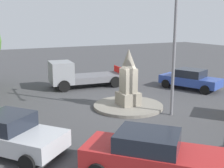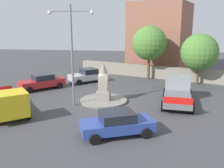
{
  "view_description": "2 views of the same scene",
  "coord_description": "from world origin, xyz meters",
  "views": [
    {
      "loc": [
        -13.71,
        8.26,
        4.95
      ],
      "look_at": [
        0.15,
        0.99,
        1.48
      ],
      "focal_mm": 45.54,
      "sensor_mm": 36.0,
      "label": 1
    },
    {
      "loc": [
        3.43,
        -20.41,
        6.6
      ],
      "look_at": [
        0.75,
        -0.14,
        1.6
      ],
      "focal_mm": 40.23,
      "sensor_mm": 36.0,
      "label": 2
    }
  ],
  "objects": [
    {
      "name": "car_silver_passing",
      "position": [
        -3.03,
        6.93,
        0.77
      ],
      "size": [
        4.2,
        3.88,
        1.54
      ],
      "color": "#B7BABF",
      "rests_on": "ground"
    },
    {
      "name": "truck_yellow_near_island",
      "position": [
        -6.21,
        -4.36,
        0.99
      ],
      "size": [
        5.48,
        6.08,
        2.07
      ],
      "color": "yellow",
      "rests_on": "ground"
    },
    {
      "name": "tree_mid_cluster",
      "position": [
        3.9,
        9.47,
        4.28
      ],
      "size": [
        4.03,
        4.03,
        6.31
      ],
      "color": "brown",
      "rests_on": "ground"
    },
    {
      "name": "streetlamp",
      "position": [
        -2.25,
        -1.37,
        4.82
      ],
      "size": [
        3.58,
        0.28,
        8.0
      ],
      "color": "slate",
      "rests_on": "ground"
    },
    {
      "name": "corner_building",
      "position": [
        5.51,
        16.03,
        4.65
      ],
      "size": [
        9.55,
        10.34,
        9.3
      ],
      "primitive_type": "cube",
      "rotation": [
        0.0,
        0.0,
        2.81
      ],
      "color": "#935B47",
      "rests_on": "ground"
    },
    {
      "name": "ground_plane",
      "position": [
        0.0,
        0.0,
        0.0
      ],
      "size": [
        80.0,
        80.0,
        0.0
      ],
      "primitive_type": "plane",
      "color": "#424244"
    },
    {
      "name": "car_red_approaching",
      "position": [
        -6.88,
        3.26,
        0.78
      ],
      "size": [
        4.38,
        4.29,
        1.53
      ],
      "color": "#B22323",
      "rests_on": "ground"
    },
    {
      "name": "tree_near_wall",
      "position": [
        9.24,
        7.63,
        3.51
      ],
      "size": [
        4.01,
        4.01,
        5.52
      ],
      "color": "brown",
      "rests_on": "ground"
    },
    {
      "name": "monument",
      "position": [
        0.0,
        0.0,
        1.62
      ],
      "size": [
        1.14,
        1.14,
        3.26
      ],
      "color": "gray",
      "rests_on": "traffic_island"
    },
    {
      "name": "traffic_island",
      "position": [
        0.0,
        0.0,
        0.09
      ],
      "size": [
        4.06,
        4.06,
        0.17
      ],
      "primitive_type": "cylinder",
      "color": "gray",
      "rests_on": "ground"
    },
    {
      "name": "car_blue_parked_left",
      "position": [
        1.9,
        -6.49,
        0.76
      ],
      "size": [
        4.71,
        3.29,
        1.49
      ],
      "color": "#2D479E",
      "rests_on": "ground"
    },
    {
      "name": "stone_boundary_wall",
      "position": [
        3.65,
        10.61,
        0.74
      ],
      "size": [
        17.52,
        6.61,
        1.47
      ],
      "primitive_type": "cube",
      "rotation": [
        0.0,
        0.0,
        2.81
      ],
      "color": "gray",
      "rests_on": "ground"
    },
    {
      "name": "truck_grey_parked_right",
      "position": [
        6.28,
        0.76,
        0.94
      ],
      "size": [
        2.93,
        5.7,
        2.03
      ],
      "color": "gray",
      "rests_on": "ground"
    }
  ]
}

